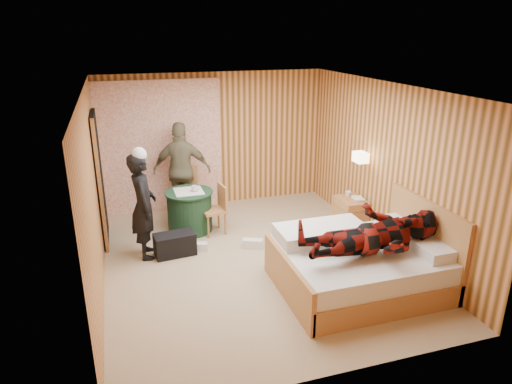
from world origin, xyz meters
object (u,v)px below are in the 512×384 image
object	(u,v)px
wall_lamp	(361,157)
bed	(360,264)
nightstand	(350,214)
man_on_bed	(375,224)
woman_standing	(143,206)
chair_near	(217,205)
chair_far	(185,188)
duffel_bag	(175,244)
man_at_table	(182,170)
round_table	(190,211)

from	to	relation	value
wall_lamp	bed	xyz separation A→B (m)	(-0.80, -1.54, -0.98)
nightstand	man_on_bed	xyz separation A→B (m)	(-0.73, -1.88, 0.69)
nightstand	woman_standing	bearing A→B (deg)	178.73
chair_near	woman_standing	xyz separation A→B (m)	(-1.20, -0.50, 0.32)
chair_far	man_on_bed	xyz separation A→B (m)	(1.82, -3.29, 0.44)
woman_standing	man_on_bed	world-z (taller)	man_on_bed
chair_near	duffel_bag	bearing A→B (deg)	-60.98
duffel_bag	man_at_table	distance (m)	1.68
chair_near	wall_lamp	bearing A→B (deg)	64.22
bed	round_table	size ratio (longest dim) A/B	2.57
duffel_bag	woman_standing	distance (m)	0.75
wall_lamp	chair_near	distance (m)	2.45
woman_standing	man_at_table	xyz separation A→B (m)	(0.77, 1.38, 0.07)
chair_near	man_on_bed	size ratio (longest dim) A/B	0.46
round_table	man_on_bed	world-z (taller)	man_on_bed
duffel_bag	man_at_table	xyz separation A→B (m)	(0.37, 1.48, 0.69)
wall_lamp	woman_standing	bearing A→B (deg)	176.86
chair_near	woman_standing	bearing A→B (deg)	-75.64
woman_standing	man_at_table	world-z (taller)	man_at_table
chair_near	man_on_bed	bearing A→B (deg)	21.77
round_table	woman_standing	distance (m)	1.14
chair_near	chair_far	bearing A→B (deg)	-163.27
wall_lamp	man_at_table	bearing A→B (deg)	149.23
duffel_bag	man_at_table	world-z (taller)	man_at_table
round_table	man_at_table	bearing A→B (deg)	90.00
round_table	duffel_bag	xyz separation A→B (m)	(-0.37, -0.82, -0.18)
man_at_table	woman_standing	bearing A→B (deg)	74.90
nightstand	man_on_bed	size ratio (longest dim) A/B	0.32
chair_far	woman_standing	xyz separation A→B (m)	(-0.81, -1.34, 0.26)
duffel_bag	man_on_bed	world-z (taller)	man_on_bed
woman_standing	chair_near	bearing A→B (deg)	-66.25
bed	man_on_bed	distance (m)	0.70
round_table	chair_near	xyz separation A→B (m)	(0.43, -0.21, 0.12)
bed	chair_far	xyz separation A→B (m)	(-1.79, 3.06, 0.22)
woman_standing	man_at_table	bearing A→B (deg)	-28.36
man_at_table	round_table	bearing A→B (deg)	104.28
wall_lamp	woman_standing	world-z (taller)	woman_standing
wall_lamp	chair_far	xyz separation A→B (m)	(-2.59, 1.53, -0.76)
wall_lamp	chair_far	size ratio (longest dim) A/B	0.28
chair_near	nightstand	bearing A→B (deg)	66.63
chair_far	woman_standing	distance (m)	1.59
chair_far	duffel_bag	xyz separation A→B (m)	(-0.41, -1.45, -0.37)
man_at_table	chair_far	bearing A→B (deg)	147.70
nightstand	man_at_table	world-z (taller)	man_at_table
chair_near	man_on_bed	world-z (taller)	man_on_bed
wall_lamp	round_table	world-z (taller)	wall_lamp
wall_lamp	man_at_table	size ratio (longest dim) A/B	0.15
woman_standing	man_at_table	size ratio (longest dim) A/B	0.92
woman_standing	chair_far	bearing A→B (deg)	-30.08
bed	man_on_bed	xyz separation A→B (m)	(0.03, -0.23, 0.66)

